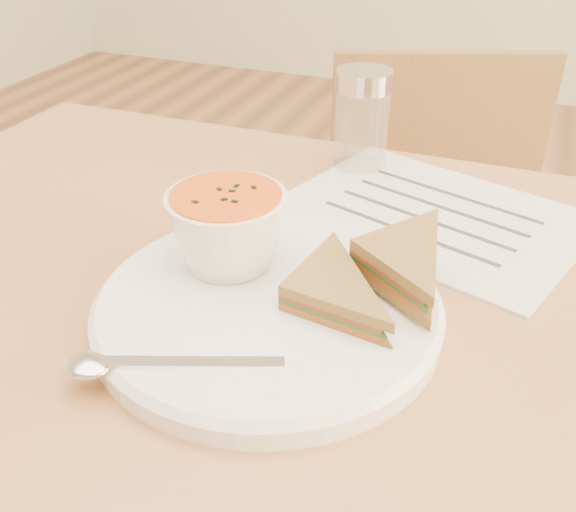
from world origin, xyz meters
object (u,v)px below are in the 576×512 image
at_px(plate, 268,309).
at_px(condiment_shaker, 362,120).
at_px(chair_far, 436,320).
at_px(soup_bowl, 228,233).

relative_size(plate, condiment_shaker, 2.42).
distance_m(chair_far, plate, 0.62).
distance_m(chair_far, soup_bowl, 0.63).
bearing_deg(chair_far, soup_bowl, 52.62).
bearing_deg(soup_bowl, condiment_shaker, 82.62).
xyz_separation_m(plate, soup_bowl, (-0.05, 0.03, 0.04)).
bearing_deg(plate, condiment_shaker, 92.43).
height_order(chair_far, plate, chair_far).
height_order(chair_far, condiment_shaker, condiment_shaker).
height_order(soup_bowl, condiment_shaker, condiment_shaker).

